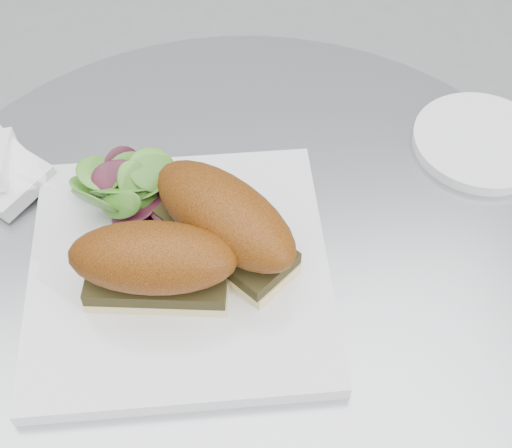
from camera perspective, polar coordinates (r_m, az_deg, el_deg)
The scene contains 6 objects.
table at distance 0.88m, azimuth -0.79°, elevation -12.48°, with size 0.70×0.70×0.73m.
plate at distance 0.66m, azimuth -6.12°, elevation -3.65°, with size 0.27×0.27×0.02m, color silver.
sandwich_left at distance 0.61m, azimuth -8.15°, elevation -3.17°, with size 0.15×0.10×0.08m.
sandwich_right at distance 0.63m, azimuth -2.53°, elevation 0.25°, with size 0.15×0.17×0.08m.
salad at distance 0.69m, azimuth -10.04°, elevation 2.97°, with size 0.12×0.12×0.05m, color #5F9731, non-canonical shape.
saucer at distance 0.81m, azimuth 17.53°, elevation 6.30°, with size 0.14×0.14×0.01m, color silver.
Camera 1 is at (-0.07, -0.38, 1.28)m, focal length 50.00 mm.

